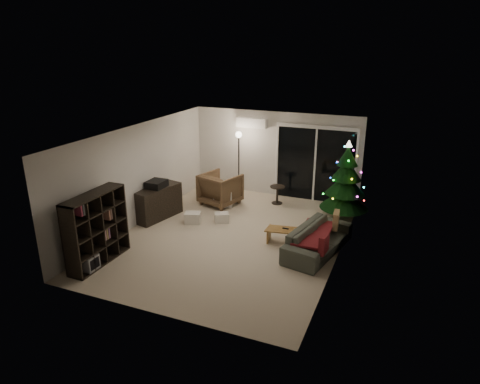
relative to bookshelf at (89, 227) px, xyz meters
The scene contains 18 objects.
room 4.54m from the bookshelf, 53.39° to the left, with size 6.50×7.51×2.60m.
bookshelf is the anchor object (origin of this frame).
media_cabinet 2.54m from the bookshelf, 90.00° to the left, with size 0.50×1.34×0.84m, color black.
stereo 2.53m from the bookshelf, 90.00° to the left, with size 0.43×0.50×0.18m, color black.
armchair 4.21m from the bookshelf, 74.97° to the left, with size 0.96×0.99×0.90m, color brown.
ottoman 4.24m from the bookshelf, 73.37° to the left, with size 0.52×0.52×0.46m, color silver.
cardboard_box_a 2.81m from the bookshelf, 68.43° to the left, with size 0.39×0.30×0.28m, color silver.
cardboard_box_b 3.39m from the bookshelf, 59.97° to the left, with size 0.35×0.26×0.25m, color silver.
side_table 5.38m from the bookshelf, 61.42° to the left, with size 0.41×0.41×0.52m, color black.
floor_lamp 4.99m from the bookshelf, 74.43° to the left, with size 0.31×0.31×1.91m, color black.
sofa 4.85m from the bookshelf, 27.01° to the left, with size 2.05×0.80×0.60m, color #373935.
sofa_throw 4.75m from the bookshelf, 27.56° to the left, with size 0.64×1.48×0.05m, color maroon.
cushion_a 5.37m from the bookshelf, 31.99° to the left, with size 0.12×0.39×0.39m, color #9E8761.
cushion_b 4.81m from the bookshelf, 18.73° to the left, with size 0.12×0.39×0.39m, color maroon.
coffee_table 4.38m from the bookshelf, 32.28° to the left, with size 1.15×0.40×0.36m, color olive, non-canonical shape.
remote_a 4.24m from the bookshelf, 33.37° to the left, with size 0.14×0.04×0.02m, color black.
remote_b 4.47m from the bookshelf, 32.13° to the left, with size 0.13×0.04×0.02m, color slate.
christmas_tree 6.34m from the bookshelf, 45.21° to the left, with size 1.27×1.27×2.05m, color #0B370E.
Camera 1 is at (3.70, -8.41, 4.38)m, focal length 32.00 mm.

